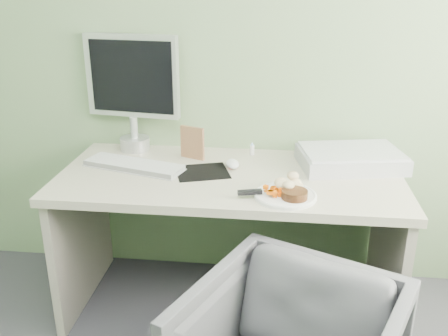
# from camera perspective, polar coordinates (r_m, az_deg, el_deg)

# --- Properties ---
(wall_back) EXTENTS (3.50, 0.00, 3.50)m
(wall_back) POSITION_cam_1_polar(r_m,az_deg,el_deg) (2.55, 1.65, 15.56)
(wall_back) COLOR gray
(wall_back) RESTS_ON floor
(desk) EXTENTS (1.60, 0.75, 0.73)m
(desk) POSITION_cam_1_polar(r_m,az_deg,el_deg) (2.41, 0.66, -4.75)
(desk) COLOR beige
(desk) RESTS_ON floor
(plate) EXTENTS (0.26, 0.26, 0.01)m
(plate) POSITION_cam_1_polar(r_m,az_deg,el_deg) (2.11, 7.03, -3.16)
(plate) COLOR white
(plate) RESTS_ON desk
(steak) EXTENTS (0.11, 0.11, 0.03)m
(steak) POSITION_cam_1_polar(r_m,az_deg,el_deg) (2.07, 8.06, -2.99)
(steak) COLOR black
(steak) RESTS_ON plate
(potato_pile) EXTENTS (0.14, 0.12, 0.06)m
(potato_pile) POSITION_cam_1_polar(r_m,az_deg,el_deg) (2.14, 7.90, -1.63)
(potato_pile) COLOR #A58350
(potato_pile) RESTS_ON plate
(carrot_heap) EXTENTS (0.07, 0.06, 0.05)m
(carrot_heap) POSITION_cam_1_polar(r_m,az_deg,el_deg) (2.09, 5.60, -2.47)
(carrot_heap) COLOR #F86105
(carrot_heap) RESTS_ON plate
(steak_knife) EXTENTS (0.26, 0.10, 0.02)m
(steak_knife) POSITION_cam_1_polar(r_m,az_deg,el_deg) (2.09, 4.11, -2.71)
(steak_knife) COLOR silver
(steak_knife) RESTS_ON plate
(mousepad) EXTENTS (0.29, 0.28, 0.00)m
(mousepad) POSITION_cam_1_polar(r_m,az_deg,el_deg) (2.36, -2.51, -0.45)
(mousepad) COLOR black
(mousepad) RESTS_ON desk
(keyboard) EXTENTS (0.51, 0.27, 0.02)m
(keyboard) POSITION_cam_1_polar(r_m,az_deg,el_deg) (2.44, -10.27, 0.36)
(keyboard) COLOR white
(keyboard) RESTS_ON desk
(computer_mouse) EXTENTS (0.09, 0.12, 0.04)m
(computer_mouse) POSITION_cam_1_polar(r_m,az_deg,el_deg) (2.40, 0.98, 0.46)
(computer_mouse) COLOR white
(computer_mouse) RESTS_ON desk
(photo_frame) EXTENTS (0.13, 0.07, 0.17)m
(photo_frame) POSITION_cam_1_polar(r_m,az_deg,el_deg) (2.51, -3.64, 2.90)
(photo_frame) COLOR #A4724C
(photo_frame) RESTS_ON desk
(eyedrop_bottle) EXTENTS (0.02, 0.02, 0.07)m
(eyedrop_bottle) POSITION_cam_1_polar(r_m,az_deg,el_deg) (2.58, 3.22, 2.19)
(eyedrop_bottle) COLOR white
(eyedrop_bottle) RESTS_ON desk
(scanner) EXTENTS (0.54, 0.41, 0.08)m
(scanner) POSITION_cam_1_polar(r_m,az_deg,el_deg) (2.49, 14.26, 0.98)
(scanner) COLOR #ADAEB4
(scanner) RESTS_ON desk
(monitor) EXTENTS (0.50, 0.16, 0.60)m
(monitor) POSITION_cam_1_polar(r_m,az_deg,el_deg) (2.64, -10.44, 9.19)
(monitor) COLOR silver
(monitor) RESTS_ON desk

